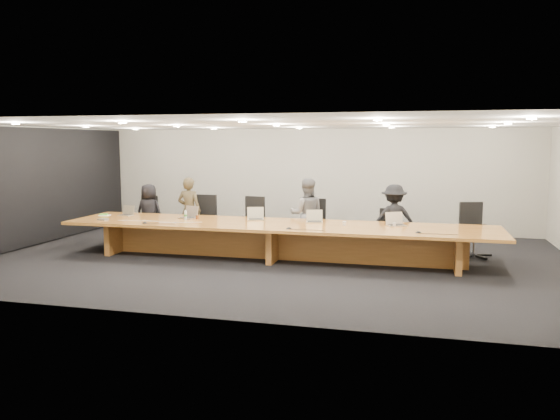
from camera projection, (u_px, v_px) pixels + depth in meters
The scene contains 29 objects.
ground at pixel (276, 259), 11.43m from camera, with size 12.00×12.00×0.00m, color black.
back_wall at pixel (313, 180), 15.10m from camera, with size 12.00×0.02×2.80m, color silver.
left_wall_panel at pixel (30, 188), 12.72m from camera, with size 0.08×7.84×2.74m, color black.
conference_table at pixel (276, 235), 11.36m from camera, with size 9.00×1.80×0.75m.
chair_far_left at pixel (144, 218), 13.48m from camera, with size 0.58×0.58×1.14m, color black, non-canonical shape.
chair_left at pixel (203, 219), 13.00m from camera, with size 0.61×0.61×1.20m, color black, non-canonical shape.
chair_mid_left at pixel (251, 221), 12.75m from camera, with size 0.61×0.61×1.19m, color black, non-canonical shape.
chair_mid_right at pixel (314, 224), 12.44m from camera, with size 0.59×0.59×1.17m, color black, non-canonical shape.
chair_right at pixel (386, 231), 11.96m from camera, with size 0.51×0.51×0.99m, color black, non-canonical shape.
chair_far_right at pixel (475, 230), 11.53m from camera, with size 0.60×0.60×1.19m, color black, non-canonical shape.
person_a at pixel (149, 213), 13.40m from camera, with size 0.70×0.45×1.42m, color black.
person_b at pixel (189, 211), 13.01m from camera, with size 0.59×0.39×1.61m, color #37301E.
person_c at pixel (307, 214), 12.41m from camera, with size 0.79×0.61×1.62m, color #5A5A5C.
person_d at pixel (394, 219), 11.98m from camera, with size 0.98×0.56×1.52m, color black.
laptop_a at pixel (126, 210), 12.56m from camera, with size 0.31×0.22×0.24m, color #B9AB8D, non-canonical shape.
laptop_b at pixel (188, 212), 12.10m from camera, with size 0.36×0.26×0.28m, color tan, non-canonical shape.
laptop_c at pixel (256, 213), 11.86m from camera, with size 0.36×0.26×0.28m, color tan, non-canonical shape.
laptop_d at pixel (315, 216), 11.50m from camera, with size 0.34×0.25×0.27m, color #B8AC8D, non-canonical shape.
laptop_e at pixel (396, 219), 11.02m from camera, with size 0.36×0.26×0.28m, color #C7B498, non-canonical shape.
water_bottle at pixel (185, 215), 11.87m from camera, with size 0.06×0.06×0.20m, color #B2C2BD.
amber_mug at pixel (197, 217), 11.98m from camera, with size 0.07×0.07×0.09m, color brown.
paper_cup_near at pixel (344, 223), 11.05m from camera, with size 0.08×0.08×0.09m, color silver.
paper_cup_far at pixel (394, 225), 10.90m from camera, with size 0.07×0.07×0.08m, color silver.
notepad at pixel (105, 215), 12.59m from camera, with size 0.23×0.18×0.01m, color white.
lime_gadget at pixel (104, 214), 12.57m from camera, with size 0.17×0.10×0.03m, color #5AC935.
av_box at pixel (103, 219), 11.85m from camera, with size 0.20×0.15×0.03m, color #B4B4B9.
mic_left at pixel (145, 222), 11.42m from camera, with size 0.11×0.11×0.03m, color black.
mic_center at pixel (289, 228), 10.64m from camera, with size 0.13×0.13×0.03m, color black.
mic_right at pixel (418, 232), 10.17m from camera, with size 0.12×0.12×0.03m, color black.
Camera 1 is at (2.84, -10.85, 2.43)m, focal length 35.00 mm.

